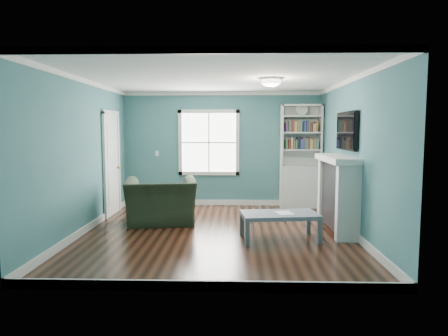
{
  "coord_description": "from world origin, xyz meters",
  "views": [
    {
      "loc": [
        0.32,
        -6.65,
        1.75
      ],
      "look_at": [
        0.11,
        0.4,
        1.07
      ],
      "focal_mm": 32.0,
      "sensor_mm": 36.0,
      "label": 1
    }
  ],
  "objects": [
    {
      "name": "floor",
      "position": [
        0.0,
        0.0,
        0.0
      ],
      "size": [
        5.0,
        5.0,
        0.0
      ],
      "primitive_type": "plane",
      "color": "black",
      "rests_on": "ground"
    },
    {
      "name": "ceiling_fixture",
      "position": [
        0.9,
        0.1,
        2.55
      ],
      "size": [
        0.38,
        0.38,
        0.15
      ],
      "color": "white",
      "rests_on": "room_walls"
    },
    {
      "name": "trim",
      "position": [
        0.0,
        0.0,
        1.24
      ],
      "size": [
        4.5,
        5.0,
        2.6
      ],
      "color": "white",
      "rests_on": "ground"
    },
    {
      "name": "fireplace",
      "position": [
        2.08,
        0.2,
        0.64
      ],
      "size": [
        0.44,
        1.58,
        1.3
      ],
      "color": "black",
      "rests_on": "ground"
    },
    {
      "name": "door",
      "position": [
        -2.22,
        1.4,
        1.07
      ],
      "size": [
        0.12,
        0.98,
        2.17
      ],
      "color": "silver",
      "rests_on": "ground"
    },
    {
      "name": "room_walls",
      "position": [
        0.0,
        0.0,
        1.58
      ],
      "size": [
        5.0,
        5.0,
        5.0
      ],
      "color": "#366E73",
      "rests_on": "ground"
    },
    {
      "name": "bookshelf",
      "position": [
        1.77,
        2.3,
        0.92
      ],
      "size": [
        0.9,
        0.35,
        2.31
      ],
      "color": "silver",
      "rests_on": "ground"
    },
    {
      "name": "light_switch",
      "position": [
        -1.5,
        2.48,
        1.2
      ],
      "size": [
        0.08,
        0.01,
        0.12
      ],
      "primitive_type": "cube",
      "color": "white",
      "rests_on": "room_walls"
    },
    {
      "name": "recliner",
      "position": [
        -1.08,
        0.66,
        0.56
      ],
      "size": [
        1.4,
        1.03,
        1.11
      ],
      "primitive_type": "imported",
      "rotation": [
        0.0,
        0.0,
        -2.97
      ],
      "color": "black",
      "rests_on": "ground"
    },
    {
      "name": "window",
      "position": [
        -0.3,
        2.49,
        1.45
      ],
      "size": [
        1.4,
        0.06,
        1.5
      ],
      "color": "white",
      "rests_on": "room_walls"
    },
    {
      "name": "tv",
      "position": [
        2.2,
        0.2,
        1.72
      ],
      "size": [
        0.06,
        1.1,
        0.65
      ],
      "primitive_type": "cube",
      "color": "black",
      "rests_on": "fireplace"
    },
    {
      "name": "paper_sheet",
      "position": [
        1.09,
        -0.42,
        0.43
      ],
      "size": [
        0.3,
        0.35,
        0.0
      ],
      "primitive_type": "cube",
      "rotation": [
        0.0,
        0.0,
        0.23
      ],
      "color": "white",
      "rests_on": "coffee_table"
    },
    {
      "name": "coffee_table",
      "position": [
        1.01,
        -0.42,
        0.38
      ],
      "size": [
        1.26,
        0.8,
        0.43
      ],
      "rotation": [
        0.0,
        0.0,
        0.13
      ],
      "color": "#545D64",
      "rests_on": "ground"
    }
  ]
}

